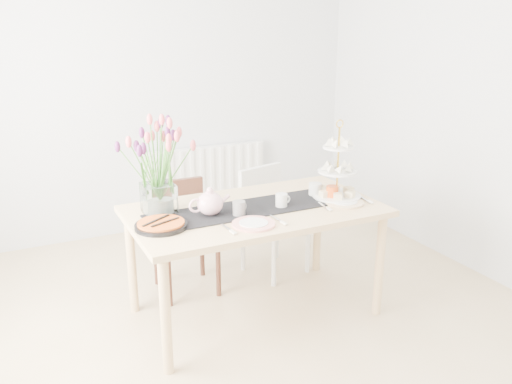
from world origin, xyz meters
name	(u,v)px	position (x,y,z in m)	size (l,w,h in m)	color
room_shell	(263,138)	(0.00, 0.00, 1.30)	(4.50, 4.50, 4.50)	tan
radiator	(206,177)	(0.50, 2.19, 0.45)	(1.20, 0.08, 0.60)	white
dining_table	(255,219)	(0.15, 0.41, 0.67)	(1.60, 0.90, 0.75)	#D8B574
chair_brown	(182,228)	(-0.15, 0.99, 0.46)	(0.41, 0.41, 0.80)	#381B14
chair_white	(269,212)	(0.56, 0.98, 0.47)	(0.49, 0.49, 0.82)	silver
table_runner	(255,207)	(0.15, 0.41, 0.75)	(1.40, 0.35, 0.01)	black
tulip_vase	(156,154)	(-0.42, 0.59, 1.13)	(0.69, 0.69, 0.59)	silver
cake_stand	(337,178)	(0.74, 0.35, 0.89)	(0.33, 0.33, 0.48)	gold
teapot	(210,203)	(-0.15, 0.40, 0.83)	(0.26, 0.21, 0.17)	silver
cream_jug	(315,190)	(0.64, 0.46, 0.79)	(0.09, 0.09, 0.09)	silver
tart_tin	(161,225)	(-0.49, 0.34, 0.77)	(0.30, 0.30, 0.04)	black
mug_grey	(239,209)	(0.00, 0.32, 0.80)	(0.08, 0.08, 0.09)	slate
mug_white	(281,201)	(0.31, 0.35, 0.80)	(0.08, 0.08, 0.09)	silver
mug_orange	(332,193)	(0.69, 0.33, 0.80)	(0.08, 0.08, 0.10)	#E25119
plate_left	(254,224)	(0.01, 0.14, 0.76)	(0.26, 0.26, 0.01)	white
plate_right	(344,202)	(0.72, 0.23, 0.76)	(0.25, 0.25, 0.01)	white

